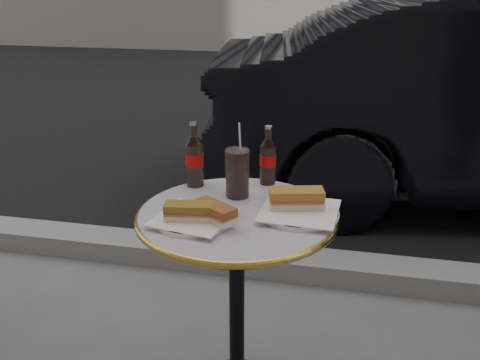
% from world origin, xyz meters
% --- Properties ---
extents(asphalt_road, '(40.00, 8.00, 0.00)m').
position_xyz_m(asphalt_road, '(0.00, 5.00, 0.00)').
color(asphalt_road, black).
rests_on(asphalt_road, ground).
extents(curb, '(40.00, 0.20, 0.12)m').
position_xyz_m(curb, '(0.00, 0.90, 0.05)').
color(curb, gray).
rests_on(curb, ground).
extents(bistro_table, '(0.62, 0.62, 0.73)m').
position_xyz_m(bistro_table, '(0.00, 0.00, 0.37)').
color(bistro_table, '#BAB2C4').
rests_on(bistro_table, ground).
extents(plate_left, '(0.29, 0.29, 0.01)m').
position_xyz_m(plate_left, '(-0.11, -0.09, 0.74)').
color(plate_left, white).
rests_on(plate_left, bistro_table).
extents(plate_right, '(0.29, 0.29, 0.01)m').
position_xyz_m(plate_right, '(0.19, 0.02, 0.74)').
color(plate_right, white).
rests_on(plate_right, bistro_table).
extents(sandwich_left_a, '(0.15, 0.09, 0.05)m').
position_xyz_m(sandwich_left_a, '(-0.12, -0.11, 0.77)').
color(sandwich_left_a, olive).
rests_on(sandwich_left_a, plate_left).
extents(sandwich_left_b, '(0.15, 0.13, 0.05)m').
position_xyz_m(sandwich_left_b, '(-0.04, -0.09, 0.77)').
color(sandwich_left_b, brown).
rests_on(sandwich_left_b, plate_left).
extents(sandwich_right, '(0.18, 0.11, 0.06)m').
position_xyz_m(sandwich_right, '(0.18, 0.04, 0.77)').
color(sandwich_right, '#A76F2A').
rests_on(sandwich_right, plate_right).
extents(cola_bottle_left, '(0.08, 0.08, 0.23)m').
position_xyz_m(cola_bottle_left, '(-0.19, 0.19, 0.85)').
color(cola_bottle_left, black).
rests_on(cola_bottle_left, bistro_table).
extents(cola_bottle_right, '(0.07, 0.07, 0.21)m').
position_xyz_m(cola_bottle_right, '(0.05, 0.26, 0.84)').
color(cola_bottle_right, black).
rests_on(cola_bottle_right, bistro_table).
extents(cola_glass, '(0.08, 0.08, 0.16)m').
position_xyz_m(cola_glass, '(-0.03, 0.13, 0.81)').
color(cola_glass, black).
rests_on(cola_glass, bistro_table).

